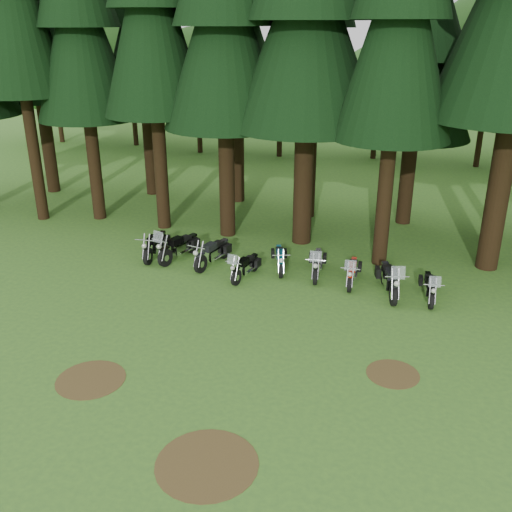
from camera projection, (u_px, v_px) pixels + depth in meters
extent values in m
plane|color=#396A28|center=(225.00, 357.00, 15.76)|extent=(120.00, 120.00, 0.00)
cylinder|color=black|center=(33.00, 147.00, 25.69)|extent=(0.52, 0.52, 6.77)
cylinder|color=black|center=(94.00, 160.00, 26.01)|extent=(0.58, 0.58, 5.53)
cone|color=black|center=(80.00, 36.00, 24.00)|extent=(4.32, 4.32, 6.91)
cylinder|color=black|center=(160.00, 162.00, 24.72)|extent=(0.58, 0.58, 5.99)
cone|color=black|center=(151.00, 19.00, 22.54)|extent=(4.32, 4.32, 7.49)
cylinder|color=black|center=(227.00, 172.00, 23.89)|extent=(0.66, 0.66, 5.57)
cone|color=black|center=(224.00, 36.00, 21.87)|extent=(4.95, 4.95, 6.96)
cylinder|color=black|center=(303.00, 176.00, 23.04)|extent=(0.77, 0.77, 5.70)
cone|color=black|center=(308.00, 31.00, 20.97)|extent=(5.81, 5.81, 7.12)
cylinder|color=black|center=(385.00, 191.00, 20.89)|extent=(0.55, 0.55, 5.71)
cone|color=black|center=(399.00, 31.00, 18.81)|extent=(4.15, 4.15, 7.14)
cylinder|color=black|center=(500.00, 182.00, 20.33)|extent=(0.80, 0.80, 6.62)
cylinder|color=black|center=(47.00, 137.00, 30.28)|extent=(0.67, 0.67, 5.87)
cone|color=black|center=(31.00, 23.00, 28.15)|extent=(5.00, 5.00, 7.33)
cylinder|color=black|center=(149.00, 142.00, 29.88)|extent=(0.60, 0.60, 5.53)
cone|color=black|center=(141.00, 34.00, 27.87)|extent=(4.52, 4.52, 6.91)
cylinder|color=black|center=(238.00, 147.00, 28.64)|extent=(0.65, 0.65, 5.55)
cone|color=black|center=(236.00, 34.00, 26.62)|extent=(4.85, 4.85, 6.94)
cylinder|color=black|center=(310.00, 159.00, 26.29)|extent=(0.58, 0.58, 5.52)
cone|color=black|center=(315.00, 36.00, 24.28)|extent=(4.35, 4.35, 6.90)
cylinder|color=black|center=(408.00, 173.00, 25.55)|extent=(0.66, 0.66, 4.70)
cone|color=black|center=(418.00, 67.00, 23.84)|extent=(4.94, 4.94, 5.87)
cylinder|color=black|center=(507.00, 171.00, 23.97)|extent=(0.53, 0.53, 5.56)
cylinder|color=black|center=(60.00, 120.00, 43.68)|extent=(0.36, 0.36, 3.33)
sphere|color=#2C5E24|center=(52.00, 59.00, 41.99)|extent=(7.78, 7.78, 7.78)
sphere|color=#2C5E24|center=(62.00, 71.00, 41.15)|extent=(5.55, 5.55, 5.55)
cylinder|color=black|center=(135.00, 123.00, 42.51)|extent=(0.36, 0.36, 3.29)
sphere|color=#2C5E24|center=(130.00, 61.00, 40.84)|extent=(7.69, 7.69, 7.69)
sphere|color=#2C5E24|center=(141.00, 74.00, 40.01)|extent=(5.49, 5.49, 5.49)
cylinder|color=black|center=(200.00, 133.00, 40.22)|extent=(0.36, 0.36, 2.80)
sphere|color=#2C5E24|center=(198.00, 77.00, 38.80)|extent=(6.53, 6.53, 6.53)
sphere|color=#2C5E24|center=(209.00, 89.00, 38.09)|extent=(4.67, 4.67, 4.67)
cylinder|color=black|center=(280.00, 138.00, 39.04)|extent=(0.36, 0.36, 2.55)
sphere|color=#2C5E24|center=(280.00, 86.00, 37.75)|extent=(5.95, 5.95, 5.95)
sphere|color=#2C5E24|center=(293.00, 97.00, 37.10)|extent=(4.25, 4.25, 4.25)
cylinder|color=black|center=(374.00, 140.00, 38.44)|extent=(0.36, 0.36, 2.47)
sphere|color=#2C5E24|center=(378.00, 90.00, 37.19)|extent=(5.76, 5.76, 5.76)
sphere|color=#2C5E24|center=(392.00, 101.00, 36.56)|extent=(4.12, 4.12, 4.12)
cylinder|color=black|center=(480.00, 139.00, 36.02)|extent=(0.36, 0.36, 3.52)
sphere|color=#2C5E24|center=(491.00, 61.00, 34.24)|extent=(8.21, 8.21, 8.21)
cylinder|color=#4C3D1E|center=(91.00, 379.00, 14.78)|extent=(1.80, 1.80, 0.01)
cylinder|color=#4C3D1E|center=(393.00, 374.00, 15.01)|extent=(1.40, 1.40, 0.01)
cylinder|color=#4C3D1E|center=(207.00, 464.00, 11.95)|extent=(2.20, 2.20, 0.01)
cylinder|color=black|center=(148.00, 256.00, 21.69)|extent=(0.20, 0.69, 0.68)
cylinder|color=black|center=(162.00, 242.00, 23.14)|extent=(0.20, 0.69, 0.68)
cube|color=silver|center=(156.00, 246.00, 22.43)|extent=(0.35, 0.74, 0.35)
cube|color=black|center=(153.00, 239.00, 22.07)|extent=(0.36, 0.59, 0.25)
cube|color=black|center=(157.00, 236.00, 22.52)|extent=(0.36, 0.59, 0.12)
cylinder|color=black|center=(165.00, 258.00, 21.54)|extent=(0.35, 0.71, 0.69)
cylinder|color=black|center=(193.00, 245.00, 22.79)|extent=(0.35, 0.71, 0.69)
cube|color=silver|center=(180.00, 248.00, 22.17)|extent=(0.50, 0.79, 0.36)
cube|color=black|center=(176.00, 241.00, 21.84)|extent=(0.48, 0.65, 0.25)
cube|color=black|center=(184.00, 239.00, 22.23)|extent=(0.48, 0.65, 0.13)
cube|color=silver|center=(158.00, 237.00, 20.94)|extent=(0.46, 0.26, 0.42)
cylinder|color=black|center=(201.00, 264.00, 20.99)|extent=(0.29, 0.70, 0.68)
cylinder|color=black|center=(224.00, 250.00, 22.28)|extent=(0.29, 0.70, 0.68)
cube|color=silver|center=(213.00, 254.00, 21.64)|extent=(0.44, 0.77, 0.35)
cube|color=#222228|center=(210.00, 247.00, 21.31)|extent=(0.43, 0.62, 0.25)
cube|color=black|center=(217.00, 244.00, 21.71)|extent=(0.43, 0.62, 0.12)
cylinder|color=black|center=(236.00, 277.00, 20.00)|extent=(0.23, 0.60, 0.58)
cylinder|color=black|center=(254.00, 264.00, 21.13)|extent=(0.23, 0.60, 0.58)
cube|color=silver|center=(246.00, 268.00, 20.57)|extent=(0.36, 0.65, 0.30)
cube|color=black|center=(243.00, 262.00, 20.29)|extent=(0.35, 0.53, 0.21)
cube|color=black|center=(249.00, 259.00, 20.63)|extent=(0.35, 0.53, 0.11)
cube|color=silver|center=(232.00, 259.00, 19.49)|extent=(0.38, 0.18, 0.35)
cylinder|color=black|center=(281.00, 270.00, 20.60)|extent=(0.30, 0.61, 0.60)
cylinder|color=black|center=(279.00, 255.00, 21.90)|extent=(0.30, 0.61, 0.60)
cube|color=silver|center=(280.00, 260.00, 21.26)|extent=(0.43, 0.68, 0.31)
cube|color=#05465A|center=(280.00, 254.00, 20.94)|extent=(0.41, 0.56, 0.22)
cube|color=black|center=(279.00, 251.00, 21.34)|extent=(0.41, 0.56, 0.11)
cylinder|color=black|center=(315.00, 276.00, 20.06)|extent=(0.22, 0.65, 0.64)
cylinder|color=black|center=(318.00, 260.00, 21.43)|extent=(0.22, 0.65, 0.64)
cube|color=silver|center=(317.00, 265.00, 20.75)|extent=(0.35, 0.70, 0.33)
cube|color=black|center=(317.00, 258.00, 20.42)|extent=(0.36, 0.56, 0.23)
cube|color=black|center=(318.00, 255.00, 20.84)|extent=(0.36, 0.56, 0.12)
cube|color=silver|center=(316.00, 256.00, 19.47)|extent=(0.42, 0.17, 0.38)
cylinder|color=black|center=(350.00, 284.00, 19.50)|extent=(0.15, 0.60, 0.60)
cylinder|color=black|center=(353.00, 268.00, 20.76)|extent=(0.15, 0.60, 0.60)
cube|color=silver|center=(352.00, 273.00, 20.14)|extent=(0.28, 0.64, 0.31)
cube|color=red|center=(352.00, 267.00, 19.83)|extent=(0.29, 0.51, 0.22)
cube|color=black|center=(353.00, 263.00, 20.21)|extent=(0.29, 0.51, 0.11)
cube|color=silver|center=(350.00, 265.00, 18.95)|extent=(0.38, 0.13, 0.36)
cylinder|color=black|center=(393.00, 295.00, 18.57)|extent=(0.32, 0.72, 0.70)
cylinder|color=black|center=(384.00, 275.00, 20.09)|extent=(0.32, 0.72, 0.70)
cube|color=silver|center=(389.00, 281.00, 19.34)|extent=(0.48, 0.80, 0.36)
cube|color=black|center=(391.00, 274.00, 18.97)|extent=(0.46, 0.65, 0.26)
cube|color=black|center=(388.00, 269.00, 19.44)|extent=(0.46, 0.65, 0.13)
cube|color=silver|center=(398.00, 273.00, 17.91)|extent=(0.47, 0.24, 0.42)
cylinder|color=black|center=(431.00, 300.00, 18.34)|extent=(0.19, 0.60, 0.59)
cylinder|color=black|center=(427.00, 283.00, 19.60)|extent=(0.19, 0.60, 0.59)
cube|color=silver|center=(429.00, 289.00, 18.98)|extent=(0.32, 0.65, 0.30)
cube|color=black|center=(431.00, 282.00, 18.67)|extent=(0.32, 0.52, 0.21)
cube|color=black|center=(429.00, 278.00, 19.06)|extent=(0.32, 0.52, 0.11)
cube|color=silver|center=(435.00, 282.00, 17.80)|extent=(0.38, 0.15, 0.35)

